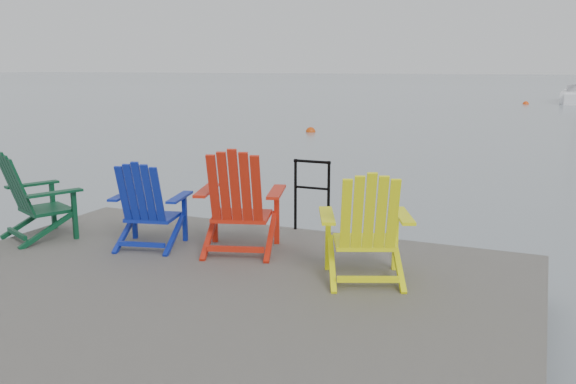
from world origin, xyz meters
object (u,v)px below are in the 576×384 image
at_px(chair_yellow, 366,227).
at_px(buoy_b, 311,132).
at_px(chair_blue, 148,204).
at_px(buoy_d, 526,104).
at_px(chair_green, 34,196).
at_px(chair_red, 239,201).
at_px(handrail, 312,189).

bearing_deg(chair_yellow, buoy_b, 90.10).
bearing_deg(buoy_b, chair_blue, -75.16).
bearing_deg(buoy_d, chair_green, -95.96).
bearing_deg(chair_blue, chair_red, -0.97).
relative_size(chair_blue, chair_red, 0.86).
relative_size(chair_yellow, buoy_d, 2.62).
relative_size(chair_green, chair_blue, 1.04).
distance_m(chair_yellow, buoy_d, 39.07).
height_order(chair_yellow, buoy_b, chair_yellow).
xyz_separation_m(handrail, chair_blue, (-1.45, -1.38, -0.04)).
distance_m(buoy_b, buoy_d, 23.32).
height_order(chair_green, chair_red, chair_red).
distance_m(chair_red, buoy_d, 38.75).
relative_size(handrail, chair_blue, 0.90).
xyz_separation_m(chair_blue, chair_red, (1.04, 0.23, 0.08)).
bearing_deg(chair_red, chair_blue, 175.79).
bearing_deg(handrail, chair_green, -150.98).
bearing_deg(chair_blue, buoy_b, 91.11).
bearing_deg(buoy_b, chair_yellow, -67.43).
relative_size(handrail, chair_yellow, 0.83).
distance_m(handrail, chair_green, 3.32).
distance_m(chair_blue, chair_yellow, 2.58).
height_order(chair_blue, buoy_b, chair_blue).
bearing_deg(chair_green, buoy_b, 124.53).
relative_size(chair_blue, buoy_d, 2.43).
relative_size(chair_green, chair_red, 0.89).
xyz_separation_m(chair_green, chair_blue, (1.46, 0.23, -0.02)).
height_order(chair_red, buoy_d, chair_red).
height_order(chair_blue, chair_red, chair_red).
xyz_separation_m(chair_green, buoy_d, (4.09, 39.16, -1.02)).
height_order(chair_green, buoy_d, chair_green).
relative_size(chair_red, buoy_d, 2.82).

